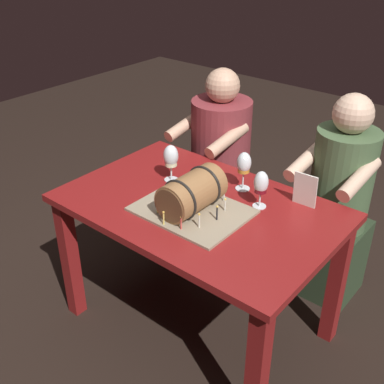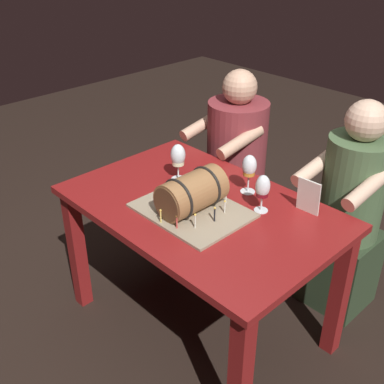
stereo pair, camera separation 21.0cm
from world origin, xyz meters
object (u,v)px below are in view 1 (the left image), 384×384
person_seated_right (336,210)px  menu_card (305,190)px  wine_glass_white (171,158)px  wine_glass_amber (244,165)px  wine_glass_red (261,184)px  dining_table (199,226)px  barrel_cake (192,196)px  person_seated_left (220,166)px

person_seated_right → menu_card: bearing=-92.1°
wine_glass_white → wine_glass_amber: bearing=25.1°
wine_glass_white → person_seated_right: (0.64, 0.59, -0.33)m
wine_glass_red → menu_card: wine_glass_red is taller
menu_card → person_seated_right: (0.01, 0.39, -0.29)m
wine_glass_white → menu_card: wine_glass_white is taller
dining_table → menu_card: bearing=38.4°
person_seated_right → wine_glass_amber: bearing=-125.6°
barrel_cake → person_seated_left: size_ratio=0.42×
barrel_cake → wine_glass_amber: 0.32m
dining_table → wine_glass_white: size_ratio=6.66×
person_seated_left → person_seated_right: (0.77, -0.00, -0.01)m
barrel_cake → person_seated_right: (0.37, 0.75, -0.29)m
wine_glass_amber → wine_glass_red: bearing=-29.8°
wine_glass_red → person_seated_right: person_seated_right is taller
barrel_cake → wine_glass_red: (0.21, 0.23, 0.03)m
dining_table → menu_card: 0.51m
person_seated_left → wine_glass_red: bearing=-40.7°
wine_glass_red → wine_glass_amber: bearing=150.2°
barrel_cake → person_seated_left: (-0.40, 0.75, -0.28)m
wine_glass_amber → wine_glass_white: size_ratio=1.02×
dining_table → wine_glass_white: (-0.25, 0.09, 0.24)m
wine_glass_red → menu_card: size_ratio=1.11×
barrel_cake → wine_glass_amber: bearing=79.7°
wine_glass_amber → person_seated_left: 0.71m
dining_table → person_seated_right: size_ratio=1.08×
person_seated_right → barrel_cake: bearing=-116.2°
person_seated_left → wine_glass_amber: bearing=-43.7°
menu_card → person_seated_right: person_seated_right is taller
wine_glass_red → barrel_cake: bearing=-132.5°
barrel_cake → person_seated_right: size_ratio=0.41×
menu_card → person_seated_left: bearing=150.6°
barrel_cake → menu_card: bearing=45.7°
wine_glass_white → wine_glass_red: size_ratio=1.06×
wine_glass_red → person_seated_left: 0.86m
person_seated_left → wine_glass_white: bearing=-77.3°
person_seated_left → barrel_cake: bearing=-62.0°
dining_table → person_seated_right: person_seated_right is taller
barrel_cake → wine_glass_white: bearing=148.9°
person_seated_left → person_seated_right: bearing=-0.0°
dining_table → menu_card: menu_card is taller
dining_table → person_seated_right: 0.79m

